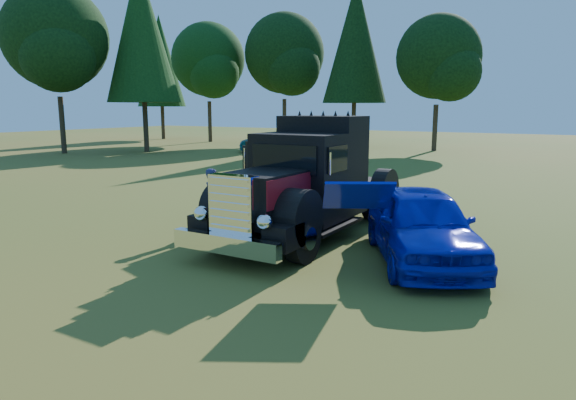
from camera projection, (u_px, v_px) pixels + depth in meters
The scene contains 7 objects.
ground at pixel (257, 253), 11.49m from camera, with size 120.00×120.00×0.00m, color #34591A.
treeline at pixel (436, 41), 34.80m from camera, with size 72.10×24.04×13.84m.
diamond_t_truck at pixel (306, 186), 12.81m from camera, with size 3.34×7.16×3.00m.
hotrod_coupe at pixel (421, 224), 10.77m from camera, with size 3.89×4.95×1.89m.
spectator_near at pixel (214, 200), 13.32m from camera, with size 0.61×0.40×1.67m, color #1B2040.
spectator_far at pixel (253, 191), 14.88m from camera, with size 0.80×0.63×1.65m, color #1D2A45.
distant_teal_car at pixel (269, 143), 37.06m from camera, with size 1.50×4.31×1.42m, color #093737.
Camera 1 is at (6.28, -9.17, 3.22)m, focal length 32.00 mm.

